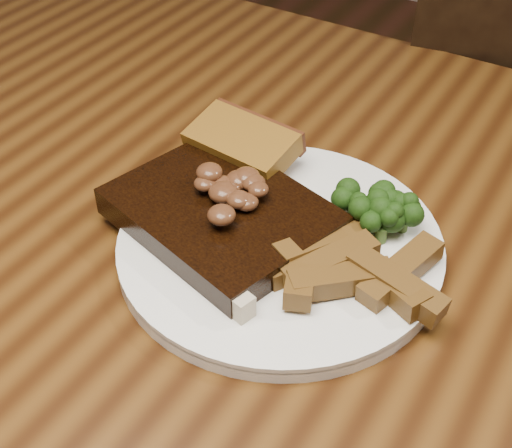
{
  "coord_description": "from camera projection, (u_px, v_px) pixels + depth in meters",
  "views": [
    {
      "loc": [
        0.23,
        -0.38,
        1.18
      ],
      "look_at": [
        -0.01,
        0.01,
        0.78
      ],
      "focal_mm": 50.0,
      "sensor_mm": 36.0,
      "label": 1
    }
  ],
  "objects": [
    {
      "name": "steak",
      "position": [
        221.0,
        214.0,
        0.62
      ],
      "size": [
        0.21,
        0.18,
        0.03
      ],
      "primitive_type": "cube",
      "rotation": [
        0.0,
        0.0,
        -0.27
      ],
      "color": "black",
      "rests_on": "plate"
    },
    {
      "name": "dining_table",
      "position": [
        259.0,
        333.0,
        0.67
      ],
      "size": [
        1.6,
        0.9,
        0.75
      ],
      "color": "#4D2D0F",
      "rests_on": "ground"
    },
    {
      "name": "broccoli_cluster",
      "position": [
        380.0,
        210.0,
        0.61
      ],
      "size": [
        0.06,
        0.06,
        0.04
      ],
      "primitive_type": null,
      "color": "#1B3C0D",
      "rests_on": "plate"
    },
    {
      "name": "garlic_bread",
      "position": [
        242.0,
        159.0,
        0.69
      ],
      "size": [
        0.11,
        0.07,
        0.02
      ],
      "primitive_type": "cube",
      "rotation": [
        0.0,
        0.0,
        -0.11
      ],
      "color": "#8A5D19",
      "rests_on": "plate"
    },
    {
      "name": "steak_bone",
      "position": [
        179.0,
        259.0,
        0.58
      ],
      "size": [
        0.17,
        0.06,
        0.02
      ],
      "primitive_type": "cube",
      "rotation": [
        0.0,
        0.0,
        -0.27
      ],
      "color": "#BEB093",
      "rests_on": "plate"
    },
    {
      "name": "mushroom_pile",
      "position": [
        233.0,
        191.0,
        0.6
      ],
      "size": [
        0.07,
        0.07,
        0.03
      ],
      "primitive_type": null,
      "color": "#57301B",
      "rests_on": "steak"
    },
    {
      "name": "potato_wedges",
      "position": [
        345.0,
        274.0,
        0.57
      ],
      "size": [
        0.11,
        0.11,
        0.02
      ],
      "primitive_type": null,
      "color": "brown",
      "rests_on": "plate"
    },
    {
      "name": "plate",
      "position": [
        280.0,
        247.0,
        0.62
      ],
      "size": [
        0.28,
        0.28,
        0.01
      ],
      "primitive_type": "cylinder",
      "rotation": [
        0.0,
        0.0,
        0.01
      ],
      "color": "white",
      "rests_on": "dining_table"
    }
  ]
}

